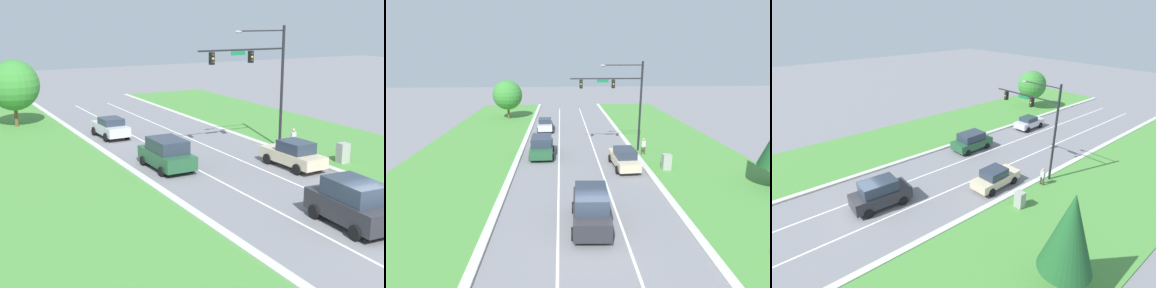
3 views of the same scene
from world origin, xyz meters
TOP-DOWN VIEW (x-y plane):
  - ground_plane at (0.00, 0.00)m, footprint 160.00×160.00m
  - curb_strip_right at (5.65, 0.00)m, footprint 0.50×90.00m
  - curb_strip_left at (-5.65, 0.00)m, footprint 0.50×90.00m
  - grass_verge_left at (-10.90, 0.00)m, footprint 10.00×90.00m
  - lane_stripe_inner_left at (-1.80, 0.00)m, footprint 0.14×81.00m
  - lane_stripe_inner_right at (1.80, 0.00)m, footprint 0.14×81.00m
  - traffic_signal_mast at (4.35, 14.99)m, footprint 6.92×0.41m
  - forest_suv at (-3.43, 13.94)m, footprint 2.29×4.55m
  - charcoal_suv at (0.06, 1.41)m, footprint 2.35×4.65m
  - champagne_sedan at (3.80, 10.40)m, footprint 2.15×4.70m
  - silver_sedan at (-3.60, 24.08)m, footprint 2.08×4.32m
  - utility_cabinet at (7.25, 9.62)m, footprint 0.70×0.60m
  - pedestrian at (6.36, 13.67)m, footprint 0.40×0.23m
  - conifer_near_right_tree at (13.81, 5.37)m, footprint 2.86×2.86m
  - oak_near_left_tree at (-9.47, 31.69)m, footprint 4.34×4.34m

SIDE VIEW (x-z plane):
  - ground_plane at x=0.00m, z-range 0.00..0.00m
  - lane_stripe_inner_left at x=-1.80m, z-range 0.00..0.01m
  - lane_stripe_inner_right at x=1.80m, z-range 0.00..0.01m
  - grass_verge_left at x=-10.90m, z-range 0.00..0.08m
  - curb_strip_right at x=5.65m, z-range 0.00..0.15m
  - curb_strip_left at x=-5.65m, z-range 0.00..0.15m
  - utility_cabinet at x=7.25m, z-range 0.00..1.39m
  - silver_sedan at x=-3.60m, z-range 0.02..1.63m
  - champagne_sedan at x=3.80m, z-range -0.01..1.76m
  - pedestrian at x=6.36m, z-range 0.09..1.78m
  - forest_suv at x=-3.43m, z-range 0.01..1.98m
  - charcoal_suv at x=0.06m, z-range 0.01..2.23m
  - oak_near_left_tree at x=-9.47m, z-range 0.74..6.56m
  - conifer_near_right_tree at x=13.81m, z-range 0.87..7.21m
  - traffic_signal_mast at x=4.35m, z-range 1.37..10.17m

